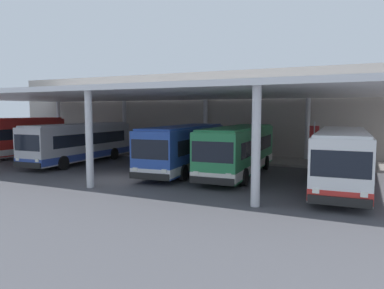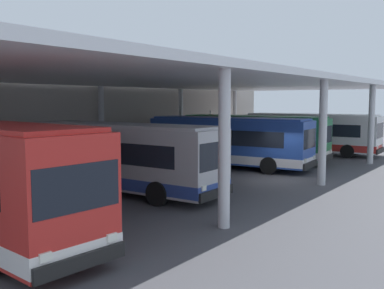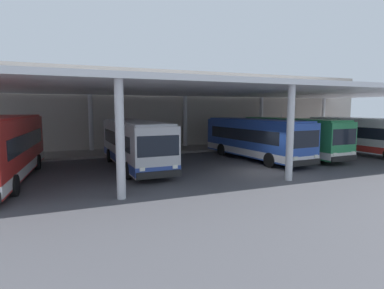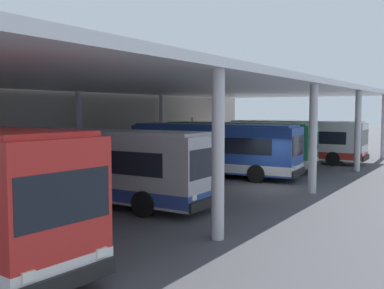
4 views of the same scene
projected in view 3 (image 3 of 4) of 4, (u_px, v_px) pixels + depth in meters
The scene contains 12 objects.
ground_plane at pixel (262, 172), 19.60m from camera, with size 200.00×200.00×0.00m, color #47474C.
platform_kerb at pixel (192, 148), 30.38m from camera, with size 42.00×4.50×0.18m, color gray.
station_building_facade at pixel (180, 109), 32.92m from camera, with size 48.00×1.60×7.92m, color #ADA399.
canopy_shelter at pixel (222, 92), 24.04m from camera, with size 40.00×17.00×5.55m.
bus_nearest_bay at pixel (2, 148), 16.88m from camera, with size 3.38×11.49×3.57m.
bus_second_bay at pixel (135, 143), 20.85m from camera, with size 2.95×10.60×3.17m.
bus_middle_bay at pixel (255, 138), 24.33m from camera, with size 3.34×10.69×3.17m.
bus_far_bay at pixel (291, 136), 26.05m from camera, with size 3.06×10.63×3.17m.
bus_departing at pixel (363, 136), 26.79m from camera, with size 3.00×10.62×3.17m.
bench_waiting at pixel (131, 145), 28.12m from camera, with size 1.80×0.45×0.92m.
trash_bin at pixel (108, 146), 27.55m from camera, with size 0.52×0.52×0.98m.
banner_sign at pixel (281, 127), 33.24m from camera, with size 0.70×0.12×3.20m.
Camera 3 is at (-11.46, -16.12, 4.00)m, focal length 28.94 mm.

